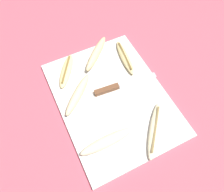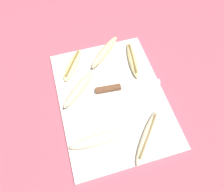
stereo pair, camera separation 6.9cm
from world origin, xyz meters
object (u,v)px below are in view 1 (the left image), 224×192
banana_ripe_center (96,53)px  banana_golden_short (66,71)px  banana_pale_long (155,130)px  banana_spotted_left (125,57)px  knife (114,87)px  banana_bright_far (107,141)px  banana_soft_right (78,94)px

banana_ripe_center → banana_golden_short: bearing=-81.6°
banana_pale_long → banana_ripe_center: size_ratio=1.14×
banana_spotted_left → banana_pale_long: 0.32m
banana_pale_long → banana_golden_short: 0.40m
banana_pale_long → banana_golden_short: (-0.36, -0.18, -0.00)m
knife → banana_bright_far: 0.21m
knife → banana_spotted_left: size_ratio=1.36×
banana_ripe_center → banana_soft_right: banana_ripe_center is taller
banana_spotted_left → banana_soft_right: size_ratio=1.16×
banana_soft_right → banana_spotted_left: bearing=108.8°
banana_pale_long → banana_bright_far: bearing=-101.9°
banana_pale_long → banana_ripe_center: 0.38m
banana_spotted_left → banana_pale_long: bearing=-10.2°
banana_spotted_left → banana_golden_short: bearing=-100.4°
banana_spotted_left → banana_soft_right: bearing=-71.2°
banana_spotted_left → banana_soft_right: 0.25m
banana_pale_long → banana_soft_right: size_ratio=1.15×
knife → banana_bright_far: banana_bright_far is taller
banana_golden_short → banana_soft_right: bearing=-0.1°
banana_spotted_left → banana_ripe_center: size_ratio=1.15×
banana_pale_long → banana_golden_short: size_ratio=1.16×
banana_ripe_center → banana_soft_right: 0.20m
banana_bright_far → banana_ripe_center: bearing=161.3°
banana_spotted_left → banana_bright_far: bearing=-37.3°
knife → banana_pale_long: 0.22m
banana_golden_short → knife: bearing=41.3°
banana_ripe_center → banana_golden_short: (0.02, -0.14, -0.01)m
knife → banana_bright_far: bearing=-27.6°
banana_bright_far → banana_pale_long: bearing=78.1°
banana_bright_far → banana_golden_short: (-0.33, -0.02, -0.01)m
banana_golden_short → banana_spotted_left: bearing=79.6°
knife → banana_golden_short: (-0.15, -0.13, 0.00)m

